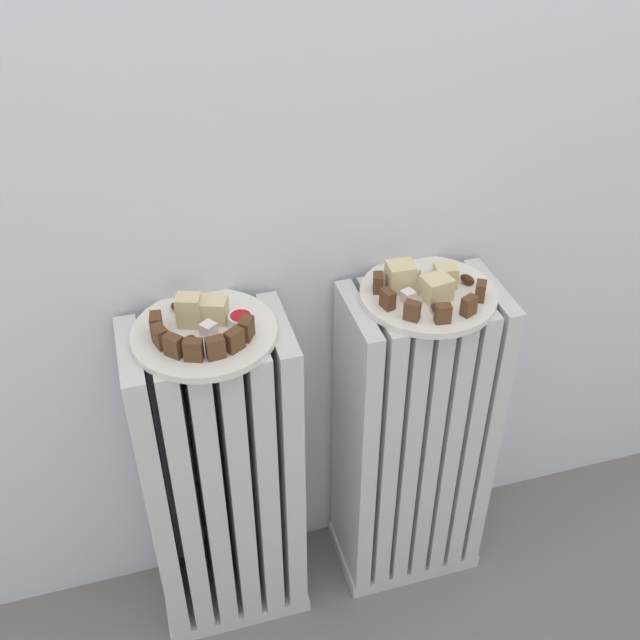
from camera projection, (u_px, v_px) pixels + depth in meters
The scene contains 33 objects.
radiator_left at pixel (222, 483), 1.39m from camera, with size 0.28×0.18×0.68m.
radiator_right at pixel (413, 442), 1.47m from camera, with size 0.28×0.18×0.68m.
plate_left at pixel (204, 333), 1.18m from camera, with size 0.23×0.23×0.01m, color silver.
plate_right at pixel (428, 295), 1.26m from camera, with size 0.23×0.23×0.01m, color silver.
dark_cake_slice_left_0 at pixel (156, 324), 1.16m from camera, with size 0.03×0.02×0.03m, color #56351E.
dark_cake_slice_left_1 at pixel (160, 337), 1.14m from camera, with size 0.03×0.02×0.03m, color #56351E.
dark_cake_slice_left_2 at pixel (174, 346), 1.12m from camera, with size 0.03×0.02×0.03m, color #56351E.
dark_cake_slice_left_3 at pixel (193, 350), 1.11m from camera, with size 0.03×0.02×0.03m, color #56351E.
dark_cake_slice_left_4 at pixel (215, 348), 1.11m from camera, with size 0.03×0.02×0.03m, color #56351E.
dark_cake_slice_left_5 at pixel (235, 340), 1.13m from camera, with size 0.03×0.02×0.03m, color #56351E.
dark_cake_slice_left_6 at pixel (246, 329), 1.15m from camera, with size 0.03×0.02×0.03m, color #56351E.
marble_cake_slice_left_0 at pixel (214, 310), 1.19m from camera, with size 0.04×0.04×0.04m, color beige.
marble_cake_slice_left_1 at pixel (189, 310), 1.17m from camera, with size 0.04×0.03×0.05m, color beige.
turkish_delight_left_0 at pixel (201, 306), 1.21m from camera, with size 0.02×0.02×0.02m, color white.
turkish_delight_left_1 at pixel (209, 329), 1.16m from camera, with size 0.02×0.02×0.02m, color white.
medjool_date_left_0 at pixel (179, 305), 1.22m from camera, with size 0.03×0.02×0.02m, color #3D1E0F.
medjool_date_left_1 at pixel (190, 342), 1.14m from camera, with size 0.03×0.02×0.02m, color #3D1E0F.
jam_bowl_left at pixel (241, 320), 1.18m from camera, with size 0.04×0.04×0.02m.
dark_cake_slice_right_0 at pixel (378, 283), 1.25m from camera, with size 0.02×0.02×0.03m, color #56351E.
dark_cake_slice_right_1 at pixel (388, 299), 1.22m from camera, with size 0.02×0.02×0.03m, color #56351E.
dark_cake_slice_right_2 at pixel (412, 311), 1.19m from camera, with size 0.02×0.02×0.03m, color #56351E.
dark_cake_slice_right_3 at pixel (443, 313), 1.19m from camera, with size 0.02×0.02×0.03m, color #56351E.
dark_cake_slice_right_4 at pixel (469, 306), 1.20m from camera, with size 0.02×0.02×0.03m, color #56351E.
dark_cake_slice_right_5 at pixel (480, 291), 1.23m from camera, with size 0.02×0.02×0.03m, color #56351E.
marble_cake_slice_right_0 at pixel (445, 276), 1.26m from camera, with size 0.04×0.03×0.04m, color beige.
marble_cake_slice_right_1 at pixel (400, 277), 1.25m from camera, with size 0.04×0.04×0.05m, color beige.
marble_cake_slice_right_2 at pixel (436, 288), 1.23m from camera, with size 0.04×0.04×0.04m, color beige.
turkish_delight_right_0 at pixel (408, 296), 1.23m from camera, with size 0.02×0.02×0.02m, color white.
turkish_delight_right_1 at pixel (412, 273), 1.29m from camera, with size 0.02×0.02×0.02m, color white.
medjool_date_right_0 at pixel (438, 268), 1.30m from camera, with size 0.03×0.02×0.02m, color #3D1E0F.
medjool_date_right_1 at pixel (467, 279), 1.28m from camera, with size 0.03×0.02×0.02m, color #3D1E0F.
medjool_date_right_2 at pixel (437, 309), 1.21m from camera, with size 0.03×0.02×0.01m, color #3D1E0F.
fork at pixel (422, 293), 1.26m from camera, with size 0.06×0.09×0.00m.
Camera 1 is at (-0.27, -0.67, 1.41)m, focal length 42.68 mm.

